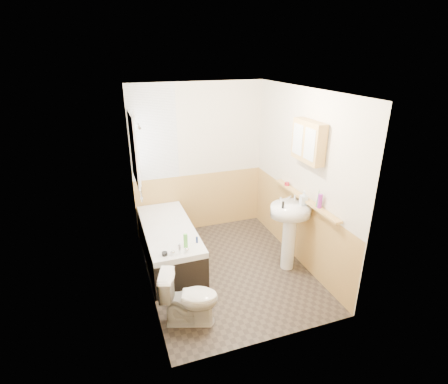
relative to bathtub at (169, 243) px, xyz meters
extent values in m
plane|color=#302822|center=(0.73, -0.51, -0.29)|extent=(2.80, 2.80, 0.00)
plane|color=white|center=(0.73, -0.51, 2.21)|extent=(2.80, 2.80, 0.00)
cube|color=beige|center=(0.73, 0.90, 0.96)|extent=(2.20, 0.02, 2.50)
cube|color=beige|center=(0.73, -1.92, 0.96)|extent=(2.20, 0.02, 2.50)
cube|color=beige|center=(-0.38, -0.51, 0.96)|extent=(0.02, 2.80, 2.50)
cube|color=beige|center=(1.84, -0.51, 0.96)|extent=(0.02, 2.80, 2.50)
cube|color=tan|center=(1.82, -0.51, 0.21)|extent=(0.01, 2.80, 1.00)
cube|color=tan|center=(0.73, -1.90, 0.21)|extent=(2.20, 0.01, 1.00)
cube|color=tan|center=(0.73, 0.88, 0.21)|extent=(2.20, 0.01, 1.00)
cube|color=white|center=(-0.36, -0.51, 0.96)|extent=(0.01, 2.80, 2.50)
cube|color=white|center=(0.01, 0.87, 1.46)|extent=(0.75, 0.01, 1.50)
cube|color=white|center=(-0.33, 0.44, 1.36)|extent=(0.03, 0.79, 0.99)
cube|color=white|center=(-0.32, 0.44, 1.36)|extent=(0.01, 0.70, 0.90)
cube|color=white|center=(-0.32, 0.44, 1.36)|extent=(0.01, 0.04, 0.90)
cube|color=black|center=(0.00, 0.00, -0.05)|extent=(0.70, 1.73, 0.48)
cube|color=white|center=(0.00, 0.00, 0.23)|extent=(0.70, 1.73, 0.08)
cube|color=white|center=(0.00, 0.00, 0.22)|extent=(0.56, 1.59, 0.04)
cylinder|color=silver|center=(0.00, -0.76, 0.34)|extent=(0.04, 0.04, 0.14)
sphere|color=silver|center=(-0.09, -0.76, 0.31)|extent=(0.06, 0.06, 0.06)
sphere|color=silver|center=(0.09, -0.76, 0.31)|extent=(0.06, 0.06, 0.06)
cylinder|color=silver|center=(-0.32, 0.17, 1.29)|extent=(0.02, 0.02, 1.29)
cylinder|color=silver|center=(-0.32, 0.17, 0.70)|extent=(0.05, 0.05, 0.02)
cylinder|color=silver|center=(-0.32, 0.17, 1.88)|extent=(0.05, 0.05, 0.02)
cylinder|color=silver|center=(-0.27, 0.17, 1.71)|extent=(0.07, 0.09, 0.09)
imported|color=white|center=(-0.03, -1.34, 0.03)|extent=(0.75, 0.56, 0.65)
cylinder|color=white|center=(1.57, -0.74, 0.11)|extent=(0.19, 0.19, 0.80)
ellipsoid|color=white|center=(1.57, -0.74, 0.62)|extent=(0.58, 0.47, 0.16)
cylinder|color=silver|center=(1.46, -0.63, 0.74)|extent=(0.03, 0.03, 0.08)
cylinder|color=silver|center=(1.68, -0.63, 0.74)|extent=(0.03, 0.03, 0.08)
cylinder|color=silver|center=(1.57, -0.65, 0.78)|extent=(0.02, 0.11, 0.09)
cube|color=tan|center=(1.77, -0.74, 0.76)|extent=(0.10, 1.54, 0.03)
cube|color=tan|center=(1.75, -0.74, 1.56)|extent=(0.14, 0.59, 0.53)
cube|color=silver|center=(1.67, -0.88, 1.56)|extent=(0.01, 0.23, 0.40)
cube|color=silver|center=(1.67, -0.60, 1.56)|extent=(0.01, 0.23, 0.40)
cylinder|color=purple|center=(1.77, -1.08, 0.87)|extent=(0.07, 0.07, 0.19)
cone|color=#388447|center=(1.77, -1.04, 0.90)|extent=(0.06, 0.06, 0.25)
cylinder|color=maroon|center=(1.77, -0.23, 0.80)|extent=(0.08, 0.08, 0.05)
imported|color=silver|center=(1.72, -0.78, 0.74)|extent=(0.12, 0.21, 0.09)
cylinder|color=black|center=(1.41, -0.79, 0.75)|extent=(0.04, 0.04, 0.09)
cube|color=#59C647|center=(0.11, -0.64, 0.37)|extent=(0.06, 0.04, 0.19)
cylinder|color=black|center=(-0.19, -0.74, 0.29)|extent=(0.09, 0.09, 0.04)
cylinder|color=navy|center=(0.27, -0.57, 0.31)|extent=(0.04, 0.04, 0.09)
camera|label=1|loc=(-0.73, -4.50, 2.65)|focal=28.00mm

